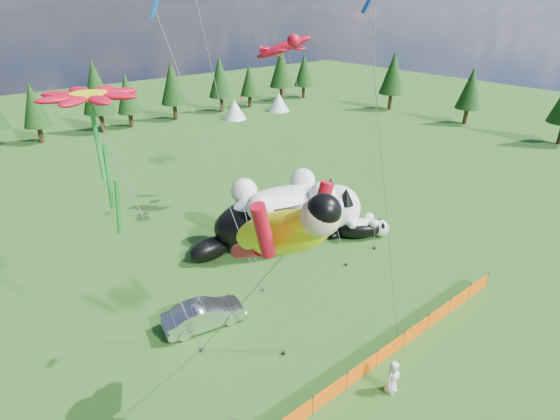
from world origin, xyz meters
name	(u,v)px	position (x,y,z in m)	size (l,w,h in m)	color
ground	(315,342)	(0.00, 0.00, 0.00)	(160.00, 160.00, 0.00)	#0E390A
safety_fence	(362,370)	(0.00, -3.00, 0.50)	(22.06, 0.06, 1.10)	#262626
tree_line	(54,106)	(0.00, 45.00, 4.00)	(90.00, 4.00, 8.00)	black
festival_tents	(162,122)	(11.00, 40.00, 1.40)	(50.00, 3.20, 2.80)	white
cat_large	(289,212)	(5.53, 8.63, 2.19)	(12.64, 6.58, 4.62)	black
cat_small	(363,227)	(9.94, 5.69, 0.76)	(4.00, 3.06, 1.60)	black
car	(204,314)	(-3.62, 4.54, 0.69)	(1.47, 4.22, 1.39)	silver
spectator_e	(393,377)	(0.47, -4.27, 0.81)	(0.79, 0.52, 1.62)	white
superhero_kite	(280,233)	(-3.96, -2.10, 8.45)	(5.27, 7.98, 11.34)	#FFEF0D
gecko_kite	(284,47)	(9.20, 13.66, 12.28)	(6.36, 13.03, 15.91)	#BB091F
flower_kite	(91,102)	(-8.42, 0.41, 12.90)	(4.57, 3.57, 13.31)	#BB091F
diamond_kite_a	(160,24)	(-3.79, 5.60, 14.49)	(2.64, 6.08, 16.29)	blue
diamond_kite_c	(370,30)	(0.95, -1.07, 14.39)	(2.75, 2.15, 15.95)	blue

